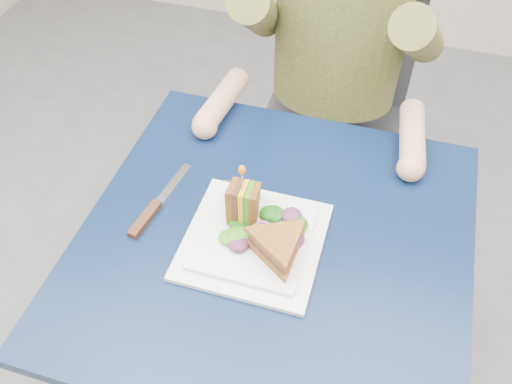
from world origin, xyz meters
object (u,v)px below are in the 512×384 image
(chair, at_px, (336,94))
(knife, at_px, (150,212))
(sandwich_upright, at_px, (243,204))
(table, at_px, (273,261))
(plate, at_px, (254,240))
(sandwich_flat, at_px, (278,245))
(fork, at_px, (222,214))

(chair, xyz_separation_m, knife, (-0.25, -0.74, 0.20))
(sandwich_upright, bearing_deg, table, -16.25)
(plate, bearing_deg, sandwich_flat, -24.44)
(table, bearing_deg, fork, 167.89)
(fork, bearing_deg, knife, -163.95)
(sandwich_flat, relative_size, knife, 0.84)
(fork, bearing_deg, chair, 80.65)
(sandwich_flat, distance_m, sandwich_upright, 0.11)
(chair, bearing_deg, sandwich_flat, -88.54)
(table, height_order, plate, plate)
(sandwich_flat, relative_size, fork, 1.05)
(sandwich_upright, height_order, knife, sandwich_upright)
(plate, bearing_deg, sandwich_upright, 127.69)
(fork, relative_size, knife, 0.80)
(table, bearing_deg, sandwich_flat, -68.22)
(sandwich_flat, xyz_separation_m, fork, (-0.14, 0.07, -0.04))
(sandwich_upright, bearing_deg, plate, -52.31)
(fork, height_order, knife, knife)
(chair, height_order, sandwich_upright, chair)
(knife, bearing_deg, fork, 16.05)
(plate, relative_size, sandwich_upright, 1.99)
(sandwich_flat, bearing_deg, chair, 91.46)
(table, relative_size, fork, 4.24)
(chair, bearing_deg, table, -90.00)
(sandwich_flat, height_order, fork, sandwich_flat)
(chair, relative_size, fork, 5.26)
(table, xyz_separation_m, knife, (-0.25, -0.02, 0.09))
(chair, bearing_deg, fork, -99.35)
(plate, distance_m, knife, 0.22)
(plate, relative_size, knife, 1.17)
(fork, bearing_deg, sandwich_flat, -28.77)
(plate, height_order, knife, plate)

